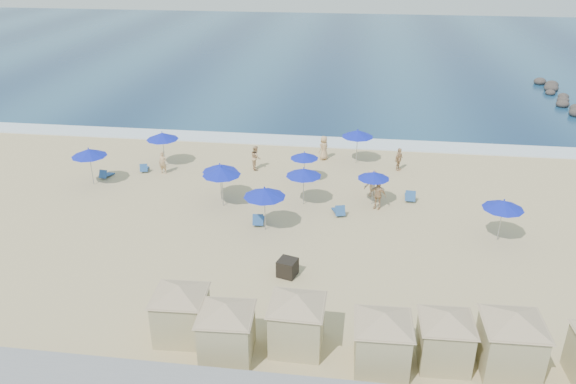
# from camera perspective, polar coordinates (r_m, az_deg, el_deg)

# --- Properties ---
(ground) EXTENTS (160.00, 160.00, 0.00)m
(ground) POSITION_cam_1_polar(r_m,az_deg,el_deg) (31.40, -0.93, -4.37)
(ground) COLOR tan
(ground) RESTS_ON ground
(ocean) EXTENTS (160.00, 80.00, 0.06)m
(ocean) POSITION_cam_1_polar(r_m,az_deg,el_deg) (83.60, 4.81, 14.22)
(ocean) COLOR #0E2A4E
(ocean) RESTS_ON ground
(surf_line) EXTENTS (160.00, 2.50, 0.08)m
(surf_line) POSITION_cam_1_polar(r_m,az_deg,el_deg) (45.44, 1.96, 5.18)
(surf_line) COLOR white
(surf_line) RESTS_ON ground
(trash_bin) EXTENTS (1.08, 1.08, 0.87)m
(trash_bin) POSITION_cam_1_polar(r_m,az_deg,el_deg) (27.69, -0.06, -7.69)
(trash_bin) COLOR black
(trash_bin) RESTS_ON ground
(cabana_0) EXTENTS (4.38, 4.38, 2.75)m
(cabana_0) POSITION_cam_1_polar(r_m,az_deg,el_deg) (23.70, -10.90, -11.13)
(cabana_0) COLOR tan
(cabana_0) RESTS_ON ground
(cabana_1) EXTENTS (4.34, 4.34, 2.73)m
(cabana_1) POSITION_cam_1_polar(r_m,az_deg,el_deg) (22.48, -6.28, -13.07)
(cabana_1) COLOR tan
(cabana_1) RESTS_ON ground
(cabana_2) EXTENTS (4.45, 4.45, 2.79)m
(cabana_2) POSITION_cam_1_polar(r_m,az_deg,el_deg) (22.74, 0.92, -12.27)
(cabana_2) COLOR tan
(cabana_2) RESTS_ON ground
(cabana_3) EXTENTS (4.43, 4.43, 2.78)m
(cabana_3) POSITION_cam_1_polar(r_m,az_deg,el_deg) (22.13, 9.62, -13.92)
(cabana_3) COLOR tan
(cabana_3) RESTS_ON ground
(cabana_4) EXTENTS (4.19, 4.19, 2.63)m
(cabana_4) POSITION_cam_1_polar(r_m,az_deg,el_deg) (22.87, 15.75, -13.42)
(cabana_4) COLOR tan
(cabana_4) RESTS_ON ground
(cabana_5) EXTENTS (4.63, 4.63, 2.91)m
(cabana_5) POSITION_cam_1_polar(r_m,az_deg,el_deg) (23.27, 21.84, -13.21)
(cabana_5) COLOR tan
(cabana_5) RESTS_ON ground
(umbrella_0) EXTENTS (2.31, 2.31, 2.62)m
(umbrella_0) POSITION_cam_1_polar(r_m,az_deg,el_deg) (38.96, -19.58, 3.80)
(umbrella_0) COLOR #A5A8AD
(umbrella_0) RESTS_ON ground
(umbrella_1) EXTENTS (2.27, 2.27, 2.59)m
(umbrella_1) POSITION_cam_1_polar(r_m,az_deg,el_deg) (40.88, -12.66, 5.57)
(umbrella_1) COLOR #A5A8AD
(umbrella_1) RESTS_ON ground
(umbrella_2) EXTENTS (2.18, 2.18, 2.49)m
(umbrella_2) POSITION_cam_1_polar(r_m,az_deg,el_deg) (34.84, -6.93, 2.45)
(umbrella_2) COLOR #A5A8AD
(umbrella_2) RESTS_ON ground
(umbrella_3) EXTENTS (2.34, 2.34, 2.66)m
(umbrella_3) POSITION_cam_1_polar(r_m,az_deg,el_deg) (33.95, -6.78, 2.12)
(umbrella_3) COLOR #A5A8AD
(umbrella_3) RESTS_ON ground
(umbrella_4) EXTENTS (2.36, 2.36, 2.68)m
(umbrella_4) POSITION_cam_1_polar(r_m,az_deg,el_deg) (30.90, -2.40, -0.04)
(umbrella_4) COLOR #A5A8AD
(umbrella_4) RESTS_ON ground
(umbrella_5) EXTENTS (1.89, 1.89, 2.16)m
(umbrella_5) POSITION_cam_1_polar(r_m,az_deg,el_deg) (37.37, 1.68, 3.73)
(umbrella_5) COLOR #A5A8AD
(umbrella_5) RESTS_ON ground
(umbrella_6) EXTENTS (2.18, 2.18, 2.49)m
(umbrella_6) POSITION_cam_1_polar(r_m,az_deg,el_deg) (33.96, 1.60, 2.02)
(umbrella_6) COLOR #A5A8AD
(umbrella_6) RESTS_ON ground
(umbrella_7) EXTENTS (2.28, 2.28, 2.60)m
(umbrella_7) POSITION_cam_1_polar(r_m,az_deg,el_deg) (40.71, 7.09, 5.93)
(umbrella_7) COLOR #A5A8AD
(umbrella_7) RESTS_ON ground
(umbrella_8) EXTENTS (1.96, 1.96, 2.23)m
(umbrella_8) POSITION_cam_1_polar(r_m,az_deg,el_deg) (34.48, 8.70, 1.69)
(umbrella_8) COLOR #A5A8AD
(umbrella_8) RESTS_ON ground
(umbrella_9) EXTENTS (2.20, 2.20, 2.51)m
(umbrella_9) POSITION_cam_1_polar(r_m,az_deg,el_deg) (31.97, 21.05, -1.21)
(umbrella_9) COLOR #A5A8AD
(umbrella_9) RESTS_ON ground
(beach_chair_0) EXTENTS (0.68, 1.27, 0.67)m
(beach_chair_0) POSITION_cam_1_polar(r_m,az_deg,el_deg) (40.55, -18.03, 1.72)
(beach_chair_0) COLOR #26508D
(beach_chair_0) RESTS_ON ground
(beach_chair_1) EXTENTS (0.85, 1.28, 0.65)m
(beach_chair_1) POSITION_cam_1_polar(r_m,az_deg,el_deg) (40.90, -14.41, 2.37)
(beach_chair_1) COLOR #26508D
(beach_chair_1) RESTS_ON ground
(beach_chair_2) EXTENTS (0.66, 1.30, 0.70)m
(beach_chair_2) POSITION_cam_1_polar(r_m,az_deg,el_deg) (38.80, -6.41, 1.81)
(beach_chair_2) COLOR #26508D
(beach_chair_2) RESTS_ON ground
(beach_chair_3) EXTENTS (0.76, 1.44, 0.76)m
(beach_chair_3) POSITION_cam_1_polar(r_m,az_deg,el_deg) (32.49, -3.02, -2.81)
(beach_chair_3) COLOR #26508D
(beach_chair_3) RESTS_ON ground
(beach_chair_4) EXTENTS (0.91, 1.42, 0.73)m
(beach_chair_4) POSITION_cam_1_polar(r_m,az_deg,el_deg) (33.64, 5.19, -1.89)
(beach_chair_4) COLOR #26508D
(beach_chair_4) RESTS_ON ground
(beach_chair_5) EXTENTS (0.71, 1.44, 0.77)m
(beach_chair_5) POSITION_cam_1_polar(r_m,az_deg,el_deg) (36.11, 12.30, -0.40)
(beach_chair_5) COLOR #26508D
(beach_chair_5) RESTS_ON ground
(beachgoer_0) EXTENTS (0.63, 0.46, 1.59)m
(beachgoer_0) POSITION_cam_1_polar(r_m,az_deg,el_deg) (40.00, -12.60, 2.93)
(beachgoer_0) COLOR tan
(beachgoer_0) RESTS_ON ground
(beachgoer_1) EXTENTS (0.90, 1.01, 1.73)m
(beachgoer_1) POSITION_cam_1_polar(r_m,az_deg,el_deg) (39.83, -3.29, 3.52)
(beachgoer_1) COLOR tan
(beachgoer_1) RESTS_ON ground
(beachgoer_2) EXTENTS (1.13, 0.75, 1.78)m
(beachgoer_2) POSITION_cam_1_polar(r_m,az_deg,el_deg) (34.39, 9.09, -0.30)
(beachgoer_2) COLOR tan
(beachgoer_2) RESTS_ON ground
(beachgoer_3) EXTENTS (1.30, 1.25, 1.78)m
(beachgoer_3) POSITION_cam_1_polar(r_m,az_deg,el_deg) (36.03, 8.50, 0.94)
(beachgoer_3) COLOR tan
(beachgoer_3) RESTS_ON ground
(beachgoer_4) EXTENTS (0.98, 1.05, 1.81)m
(beachgoer_4) POSITION_cam_1_polar(r_m,az_deg,el_deg) (41.59, 3.66, 4.51)
(beachgoer_4) COLOR tan
(beachgoer_4) RESTS_ON ground
(beachgoer_5) EXTENTS (0.86, 1.04, 1.66)m
(beachgoer_5) POSITION_cam_1_polar(r_m,az_deg,el_deg) (40.31, 11.18, 3.28)
(beachgoer_5) COLOR tan
(beachgoer_5) RESTS_ON ground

